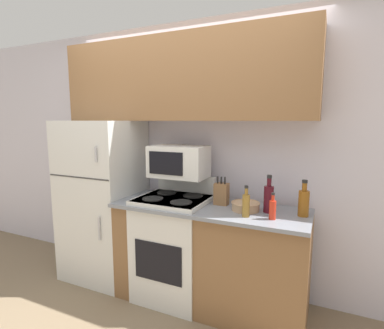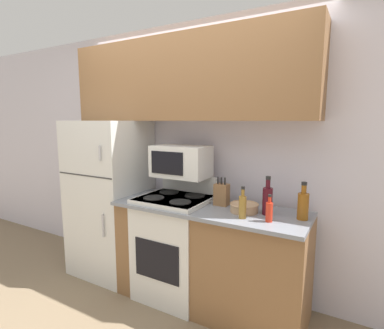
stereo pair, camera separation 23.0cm
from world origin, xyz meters
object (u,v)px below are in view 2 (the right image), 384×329
bowl (244,207)px  bottle_whiskey (303,205)px  stove (175,245)px  bottle_hot_sauce (269,211)px  bottle_wine_red (267,200)px  refrigerator (110,198)px  bottle_vinegar (243,206)px  microwave (181,161)px  knife_block (222,194)px

bowl → bottle_whiskey: (0.44, 0.04, 0.07)m
stove → bottle_hot_sauce: size_ratio=5.50×
bottle_whiskey → stove: bearing=-177.5°
bottle_hot_sauce → bottle_wine_red: (-0.06, 0.16, 0.04)m
refrigerator → bottle_wine_red: bearing=-0.5°
bowl → bottle_vinegar: 0.17m
stove → bowl: 0.80m
refrigerator → bowl: 1.51m
stove → bottle_vinegar: 0.88m
bottle_vinegar → bottle_whiskey: bearing=26.5°
microwave → bottle_whiskey: bearing=-3.7°
bottle_vinegar → bottle_wine_red: size_ratio=0.80×
bottle_hot_sauce → bowl: bearing=150.6°
stove → bottle_whiskey: size_ratio=3.93×
microwave → knife_block: size_ratio=2.12×
bottle_vinegar → bottle_hot_sauce: 0.19m
stove → microwave: microwave is taller
stove → bowl: (0.65, 0.01, 0.45)m
knife_block → bottle_whiskey: size_ratio=0.88×
refrigerator → stove: (0.85, -0.05, -0.32)m
knife_block → stove: bearing=-167.6°
refrigerator → microwave: 0.96m
knife_block → bottle_whiskey: (0.67, -0.04, 0.02)m
microwave → bottle_whiskey: size_ratio=1.86×
stove → bottle_wine_red: 0.99m
bottle_hot_sauce → bottle_whiskey: size_ratio=0.71×
knife_block → bottle_hot_sauce: (0.47, -0.22, -0.02)m
bowl → stove: bearing=-179.3°
bottle_whiskey → microwave: bearing=176.3°
bottle_vinegar → bottle_hot_sauce: size_ratio=1.20×
microwave → bottle_hot_sauce: bearing=-15.2°
bottle_whiskey → bowl: bearing=-174.7°
refrigerator → bottle_hot_sauce: bearing=-5.7°
stove → knife_block: (0.42, 0.09, 0.51)m
bottle_vinegar → knife_block: bearing=139.3°
knife_block → bowl: size_ratio=1.06×
refrigerator → bowl: size_ratio=7.00×
bottle_hot_sauce → bottle_whiskey: bottle_whiskey is taller
bottle_whiskey → bottle_hot_sauce: bearing=-139.2°
microwave → knife_block: 0.50m
stove → knife_block: bearing=12.4°
stove → refrigerator: bearing=176.8°
bottle_vinegar → bottle_wine_red: bearing=53.6°
refrigerator → bottle_whiskey: refrigerator is taller
stove → bowl: bearing=0.7°
stove → microwave: bearing=93.3°
bowl → bottle_vinegar: (0.04, -0.16, 0.06)m
knife_block → bottle_wine_red: (0.41, -0.06, 0.02)m
refrigerator → knife_block: refrigerator is taller
refrigerator → bottle_wine_red: refrigerator is taller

